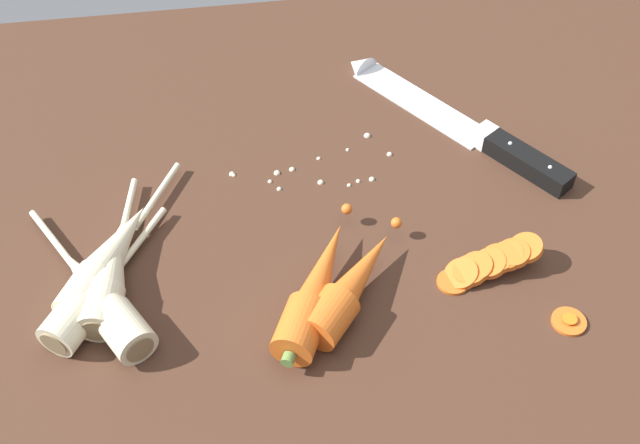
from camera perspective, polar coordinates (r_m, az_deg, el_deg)
ground_plane at (r=86.24cm, az=-0.20°, el=-0.62°), size 120.00×90.00×4.00cm
chefs_knife at (r=97.90cm, az=9.36°, el=7.75°), size 22.42×30.53×4.18cm
whole_carrot at (r=75.58cm, az=-0.37°, el=-5.10°), size 10.95×19.15×4.20cm
whole_carrot_second at (r=75.85cm, az=2.22°, el=-4.88°), size 12.91×14.87×4.20cm
parsnip_front at (r=79.86cm, az=-15.35°, el=-3.73°), size 5.99×21.38×4.00cm
parsnip_mid_left at (r=78.69cm, az=-16.47°, el=-5.12°), size 12.23×17.94×4.00cm
parsnip_mid_right at (r=81.23cm, az=-15.36°, el=-2.60°), size 12.76×21.68×4.00cm
parsnip_back at (r=78.11cm, az=-15.97°, el=-5.48°), size 13.87×21.35×4.00cm
carrot_slice_stack at (r=80.59cm, az=12.36°, el=-3.03°), size 11.30×4.95×3.93cm
carrot_slice_stray_near at (r=79.40cm, az=17.98°, el=-6.95°), size 3.40×3.40×0.70cm
mince_crumbs at (r=90.27cm, az=-0.06°, el=4.19°), size 19.53×8.80×0.81cm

